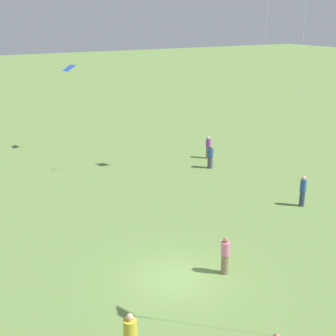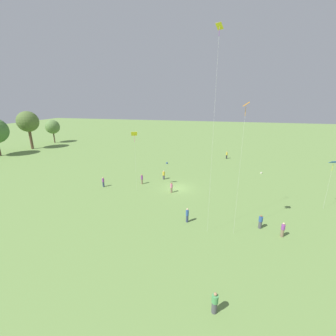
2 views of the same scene
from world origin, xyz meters
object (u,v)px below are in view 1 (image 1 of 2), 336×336
object	(u,v)px
person_8	(208,147)
kite_1	(69,71)
person_3	(210,157)
person_4	(225,255)
person_2	(303,191)

from	to	relation	value
person_8	kite_1	world-z (taller)	kite_1
person_3	person_4	distance (m)	14.63
person_2	person_4	distance (m)	9.24
person_8	kite_1	distance (m)	12.40
person_4	kite_1	size ratio (longest dim) A/B	0.25
person_3	kite_1	size ratio (longest dim) A/B	0.25
person_2	person_3	distance (m)	8.56
person_2	person_3	bearing A→B (deg)	33.62
person_2	person_8	world-z (taller)	person_2
person_4	person_8	bearing A→B (deg)	6.55
person_2	person_8	size ratio (longest dim) A/B	1.06
kite_1	person_4	bearing A→B (deg)	32.99
person_4	kite_1	bearing A→B (deg)	36.81
kite_1	person_2	bearing A→B (deg)	58.25
person_8	kite_1	size ratio (longest dim) A/B	0.25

